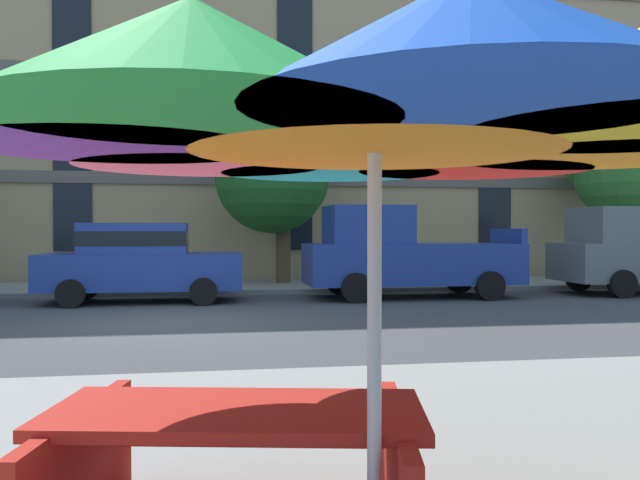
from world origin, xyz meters
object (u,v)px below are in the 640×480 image
(sedan_blue, at_px, (140,260))
(patio_umbrella, at_px, (375,109))
(pickup_blue_midblock, at_px, (402,255))
(picnic_table, at_px, (237,465))
(street_tree_middle, at_px, (281,169))
(street_tree_right, at_px, (622,163))

(sedan_blue, relative_size, patio_umbrella, 1.34)
(pickup_blue_midblock, distance_m, picnic_table, 12.94)
(patio_umbrella, relative_size, picnic_table, 1.59)
(patio_umbrella, bearing_deg, street_tree_middle, 85.34)
(street_tree_middle, bearing_deg, sedan_blue, -137.29)
(sedan_blue, relative_size, street_tree_middle, 0.86)
(street_tree_middle, relative_size, street_tree_right, 0.96)
(sedan_blue, relative_size, picnic_table, 2.13)
(pickup_blue_midblock, relative_size, street_tree_right, 0.95)
(pickup_blue_midblock, xyz_separation_m, patio_umbrella, (-3.89, -12.70, 1.10))
(pickup_blue_midblock, relative_size, street_tree_middle, 1.00)
(sedan_blue, height_order, picnic_table, sedan_blue)
(street_tree_middle, relative_size, picnic_table, 2.49)
(picnic_table, bearing_deg, patio_umbrella, -45.55)
(street_tree_middle, bearing_deg, pickup_blue_midblock, -51.59)
(sedan_blue, xyz_separation_m, picnic_table, (1.68, -12.14, -0.46))
(picnic_table, bearing_deg, sedan_blue, 97.89)
(patio_umbrella, bearing_deg, sedan_blue, 99.95)
(street_tree_middle, distance_m, patio_umbrella, 16.06)
(sedan_blue, xyz_separation_m, pickup_blue_midblock, (6.11, 0.00, 0.08))
(street_tree_middle, xyz_separation_m, picnic_table, (-1.85, -15.40, -2.84))
(street_tree_right, height_order, picnic_table, street_tree_right)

